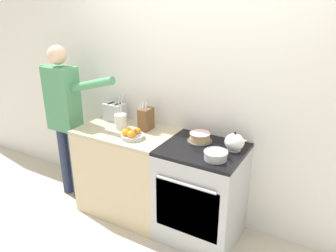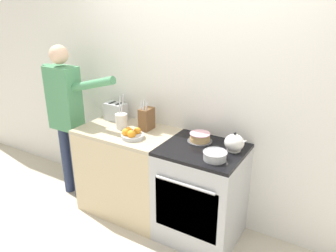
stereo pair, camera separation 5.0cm
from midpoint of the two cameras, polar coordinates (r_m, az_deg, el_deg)
ground_plane at (r=3.22m, az=-0.67°, el=-19.87°), size 16.00×16.00×0.00m
wall_back at (r=3.10m, az=5.49°, el=5.91°), size 8.00×0.04×2.60m
counter_cabinet at (r=3.44m, az=-6.47°, el=-7.69°), size 0.95×0.62×0.91m
stove_range at (r=3.07m, az=6.21°, el=-11.58°), size 0.71×0.66×0.91m
layer_cake at (r=2.96m, az=6.05°, el=-2.04°), size 0.23×0.23×0.08m
tea_kettle at (r=2.83m, az=12.00°, el=-2.87°), size 0.21×0.17×0.17m
mixing_bowl at (r=2.66m, az=8.72°, el=-5.13°), size 0.20×0.20×0.07m
knife_block at (r=3.21m, az=-3.31°, el=1.28°), size 0.10×0.15×0.31m
utensil_crock at (r=3.27m, az=-7.69°, el=0.91°), size 0.12×0.12×0.34m
fruit_bowl at (r=3.04m, az=-5.98°, el=-1.38°), size 0.21×0.21×0.10m
toaster at (r=3.50m, az=-8.66°, el=2.49°), size 0.23×0.14×0.19m
person_baker at (r=3.62m, az=-16.96°, el=2.68°), size 0.94×0.20×1.69m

